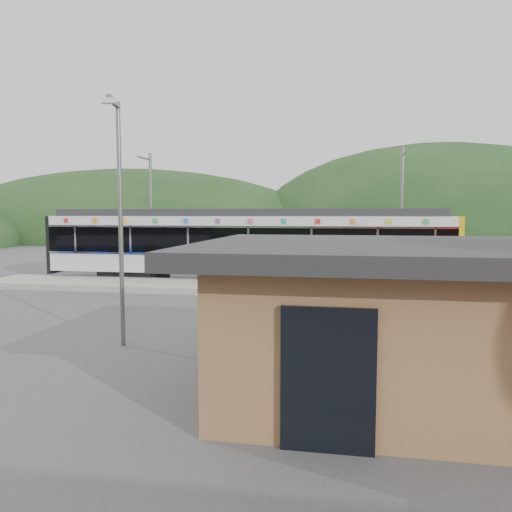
# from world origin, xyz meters

# --- Properties ---
(ground) EXTENTS (120.00, 120.00, 0.00)m
(ground) POSITION_xyz_m (0.00, 0.00, 0.00)
(ground) COLOR #4C4C4F
(ground) RESTS_ON ground
(hills) EXTENTS (146.00, 149.00, 26.00)m
(hills) POSITION_xyz_m (6.19, 5.29, 0.00)
(hills) COLOR #1E3D19
(hills) RESTS_ON ground
(platform) EXTENTS (26.00, 3.20, 0.30)m
(platform) POSITION_xyz_m (0.00, 3.30, 0.15)
(platform) COLOR #9E9E99
(platform) RESTS_ON ground
(yellow_line) EXTENTS (26.00, 0.10, 0.01)m
(yellow_line) POSITION_xyz_m (0.00, 2.00, 0.30)
(yellow_line) COLOR yellow
(yellow_line) RESTS_ON platform
(train) EXTENTS (20.44, 3.01, 3.74)m
(train) POSITION_xyz_m (-0.91, 6.00, 2.06)
(train) COLOR black
(train) RESTS_ON ground
(catenary_mast_west) EXTENTS (0.18, 1.80, 7.00)m
(catenary_mast_west) POSITION_xyz_m (-7.00, 8.56, 3.65)
(catenary_mast_west) COLOR slate
(catenary_mast_west) RESTS_ON ground
(catenary_mast_east) EXTENTS (0.18, 1.80, 7.00)m
(catenary_mast_east) POSITION_xyz_m (7.00, 8.56, 3.65)
(catenary_mast_east) COLOR slate
(catenary_mast_east) RESTS_ON ground
(station_shelter) EXTENTS (9.20, 6.20, 3.00)m
(station_shelter) POSITION_xyz_m (6.00, -9.01, 1.55)
(station_shelter) COLOR olive
(station_shelter) RESTS_ON ground
(lamp_post) EXTENTS (0.38, 1.15, 6.44)m
(lamp_post) POSITION_xyz_m (-1.66, -6.59, 3.83)
(lamp_post) COLOR slate
(lamp_post) RESTS_ON ground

